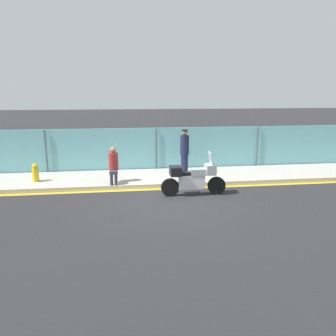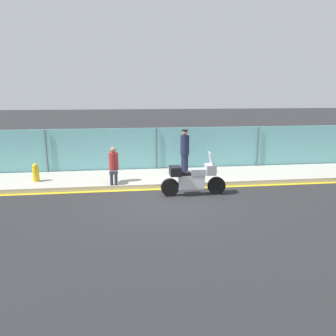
% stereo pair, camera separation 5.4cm
% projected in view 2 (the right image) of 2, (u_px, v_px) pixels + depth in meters
% --- Properties ---
extents(ground_plane, '(120.00, 120.00, 0.00)m').
position_uv_depth(ground_plane, '(168.00, 200.00, 10.64)').
color(ground_plane, '#262628').
extents(sidewalk, '(34.02, 2.50, 0.17)m').
position_uv_depth(sidewalk, '(160.00, 178.00, 13.14)').
color(sidewalk, '#ADA89E').
rests_on(sidewalk, ground_plane).
extents(curb_paint_stripe, '(34.02, 0.18, 0.01)m').
position_uv_depth(curb_paint_stripe, '(164.00, 189.00, 11.87)').
color(curb_paint_stripe, gold).
rests_on(curb_paint_stripe, ground_plane).
extents(storefront_fence, '(32.32, 0.17, 1.94)m').
position_uv_depth(storefront_fence, '(156.00, 150.00, 14.24)').
color(storefront_fence, '#6BB2B7').
rests_on(storefront_fence, ground_plane).
extents(motorcycle, '(2.22, 0.51, 1.48)m').
position_uv_depth(motorcycle, '(193.00, 178.00, 11.04)').
color(motorcycle, black).
rests_on(motorcycle, ground_plane).
extents(officer_standing, '(0.36, 0.36, 1.81)m').
position_uv_depth(officer_standing, '(185.00, 151.00, 13.20)').
color(officer_standing, '#191E38').
rests_on(officer_standing, sidewalk).
extents(person_seated_on_curb, '(0.35, 0.66, 1.32)m').
position_uv_depth(person_seated_on_curb, '(114.00, 163.00, 11.97)').
color(person_seated_on_curb, '#2D3342').
rests_on(person_seated_on_curb, sidewalk).
extents(fire_hydrant, '(0.24, 0.30, 0.68)m').
position_uv_depth(fire_hydrant, '(36.00, 173.00, 12.22)').
color(fire_hydrant, gold).
rests_on(fire_hydrant, sidewalk).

